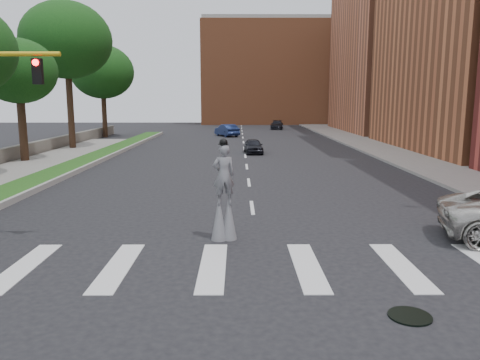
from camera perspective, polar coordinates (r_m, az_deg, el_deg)
The scene contains 15 objects.
ground_plane at distance 12.02m, azimuth 2.68°, elevation -12.16°, with size 160.00×160.00×0.00m, color black.
grass_median at distance 33.27m, azimuth -19.40°, elevation 1.74°, with size 2.00×60.00×0.25m, color #1C4814.
median_curb at distance 32.94m, azimuth -17.68°, elevation 1.78°, with size 0.20×60.00×0.28m, color gray.
sidewalk_right at distance 38.68m, azimuth 19.55°, elevation 2.74°, with size 5.00×90.00×0.18m, color slate.
stone_wall at distance 37.17m, azimuth -26.48°, elevation 2.72°, with size 0.50×56.00×1.10m, color #5E5950.
manhole at distance 10.79m, azimuth 20.00°, elevation -15.32°, with size 0.90×0.90×0.04m, color black.
building_far at distance 69.16m, azimuth 19.39°, elevation 13.88°, with size 16.00×22.00×20.00m, color #BA6544.
building_backdrop at distance 89.48m, azimuth 4.06°, elevation 12.72°, with size 26.00×14.00×18.00m, color #A65934.
stilt_performer at distance 14.96m, azimuth -1.99°, elevation -2.23°, with size 0.83×0.61×3.29m.
car_near at distance 39.26m, azimuth 1.65°, elevation 4.16°, with size 1.43×3.56×1.21m, color black.
car_mid at distance 57.34m, azimuth -1.63°, elevation 6.08°, with size 1.55×4.44×1.46m, color navy.
car_far at distance 70.96m, azimuth 4.53°, elevation 6.71°, with size 1.81×4.46×1.30m, color black.
tree_3 at distance 36.54m, azimuth -25.42°, elevation 11.83°, with size 5.25×5.25×8.63m.
tree_4 at distance 44.83m, azimuth -20.42°, elevation 15.66°, with size 7.79×7.79×12.84m.
tree_5 at distance 57.97m, azimuth -16.44°, elevation 12.51°, with size 7.27×7.27×10.69m.
Camera 1 is at (-0.60, -11.13, 4.50)m, focal length 35.00 mm.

